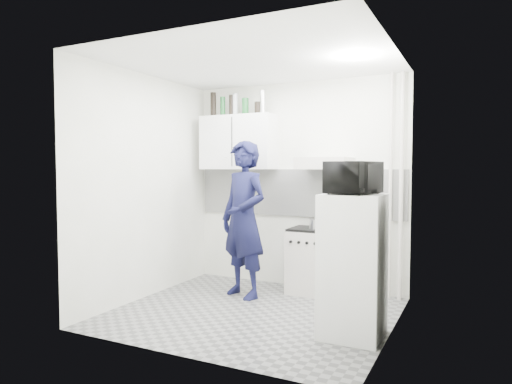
% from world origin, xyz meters
% --- Properties ---
extents(floor, '(2.80, 2.80, 0.00)m').
position_xyz_m(floor, '(0.00, 0.00, 0.00)').
color(floor, slate).
rests_on(floor, ground).
extents(ceiling, '(2.80, 2.80, 0.00)m').
position_xyz_m(ceiling, '(0.00, 0.00, 2.60)').
color(ceiling, white).
rests_on(ceiling, wall_back).
extents(wall_back, '(2.80, 0.00, 2.80)m').
position_xyz_m(wall_back, '(0.00, 1.25, 1.30)').
color(wall_back, white).
rests_on(wall_back, floor).
extents(wall_left, '(0.00, 2.60, 2.60)m').
position_xyz_m(wall_left, '(-1.40, 0.00, 1.30)').
color(wall_left, white).
rests_on(wall_left, floor).
extents(wall_right, '(0.00, 2.60, 2.60)m').
position_xyz_m(wall_right, '(1.40, 0.00, 1.30)').
color(wall_right, white).
rests_on(wall_right, floor).
extents(person, '(0.78, 0.65, 1.83)m').
position_xyz_m(person, '(-0.38, 0.51, 0.92)').
color(person, black).
rests_on(person, floor).
extents(stove, '(0.48, 0.48, 0.76)m').
position_xyz_m(stove, '(0.27, 1.00, 0.38)').
color(stove, beige).
rests_on(stove, floor).
extents(fridge, '(0.53, 0.53, 1.28)m').
position_xyz_m(fridge, '(1.10, -0.20, 0.64)').
color(fridge, white).
rests_on(fridge, floor).
extents(stove_top, '(0.46, 0.46, 0.03)m').
position_xyz_m(stove_top, '(0.27, 1.00, 0.78)').
color(stove_top, black).
rests_on(stove_top, stove).
extents(saucepan, '(0.20, 0.20, 0.11)m').
position_xyz_m(saucepan, '(0.37, 0.99, 0.85)').
color(saucepan, silver).
rests_on(saucepan, stove_top).
extents(microwave, '(0.57, 0.44, 0.29)m').
position_xyz_m(microwave, '(1.10, -0.20, 1.43)').
color(microwave, black).
rests_on(microwave, fridge).
extents(bottle_a, '(0.08, 0.08, 0.33)m').
position_xyz_m(bottle_a, '(-1.13, 1.07, 2.36)').
color(bottle_a, black).
rests_on(bottle_a, upper_cabinet).
extents(bottle_b, '(0.07, 0.07, 0.26)m').
position_xyz_m(bottle_b, '(-0.99, 1.07, 2.33)').
color(bottle_b, '#144C1E').
rests_on(bottle_b, upper_cabinet).
extents(bottle_c, '(0.07, 0.07, 0.27)m').
position_xyz_m(bottle_c, '(-0.85, 1.07, 2.34)').
color(bottle_c, black).
rests_on(bottle_c, upper_cabinet).
extents(bottle_d, '(0.06, 0.06, 0.29)m').
position_xyz_m(bottle_d, '(-0.80, 1.07, 2.34)').
color(bottle_d, '#B2B7BC').
rests_on(bottle_d, upper_cabinet).
extents(canister_a, '(0.09, 0.09, 0.22)m').
position_xyz_m(canister_a, '(-0.65, 1.07, 2.31)').
color(canister_a, '#144C1E').
rests_on(canister_a, upper_cabinet).
extents(canister_b, '(0.08, 0.08, 0.16)m').
position_xyz_m(canister_b, '(-0.47, 1.07, 2.28)').
color(canister_b, black).
rests_on(canister_b, upper_cabinet).
extents(bottle_e, '(0.07, 0.07, 0.30)m').
position_xyz_m(bottle_e, '(-0.40, 1.07, 2.35)').
color(bottle_e, silver).
rests_on(bottle_e, upper_cabinet).
extents(upper_cabinet, '(1.00, 0.35, 0.70)m').
position_xyz_m(upper_cabinet, '(-0.75, 1.07, 1.85)').
color(upper_cabinet, white).
rests_on(upper_cabinet, wall_back).
extents(range_hood, '(0.60, 0.50, 0.14)m').
position_xyz_m(range_hood, '(0.45, 1.00, 1.57)').
color(range_hood, beige).
rests_on(range_hood, wall_back).
extents(backsplash, '(2.74, 0.03, 0.60)m').
position_xyz_m(backsplash, '(0.00, 1.24, 1.20)').
color(backsplash, white).
rests_on(backsplash, wall_back).
extents(pipe_a, '(0.05, 0.05, 2.60)m').
position_xyz_m(pipe_a, '(1.30, 1.17, 1.30)').
color(pipe_a, beige).
rests_on(pipe_a, floor).
extents(pipe_b, '(0.04, 0.04, 2.60)m').
position_xyz_m(pipe_b, '(1.18, 1.17, 1.30)').
color(pipe_b, beige).
rests_on(pipe_b, floor).
extents(ceiling_spot_fixture, '(0.10, 0.10, 0.02)m').
position_xyz_m(ceiling_spot_fixture, '(1.00, 0.20, 2.57)').
color(ceiling_spot_fixture, white).
rests_on(ceiling_spot_fixture, ceiling).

